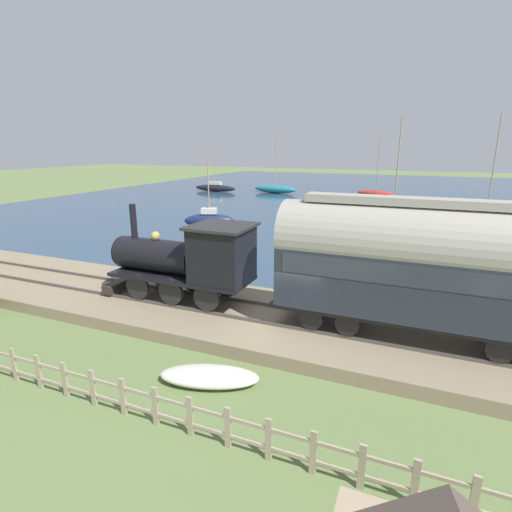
{
  "coord_description": "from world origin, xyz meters",
  "views": [
    {
      "loc": [
        -12.45,
        -3.88,
        6.43
      ],
      "look_at": [
        4.66,
        3.27,
        1.27
      ],
      "focal_mm": 28.0,
      "sensor_mm": 36.0,
      "label": 1
    }
  ],
  "objects": [
    {
      "name": "steam_locomotive",
      "position": [
        0.14,
        4.12,
        2.28
      ],
      "size": [
        2.15,
        6.2,
        3.63
      ],
      "color": "black",
      "rests_on": "rail_embankment"
    },
    {
      "name": "picket_fence",
      "position": [
        -5.91,
        -0.0,
        0.52
      ],
      "size": [
        0.06,
        20.14,
        1.02
      ],
      "color": "gray",
      "rests_on": "ground"
    },
    {
      "name": "sailboat_teal",
      "position": [
        40.0,
        15.16,
        0.58
      ],
      "size": [
        2.43,
        6.45,
        7.52
      ],
      "rotation": [
        0.0,
        0.0,
        -0.12
      ],
      "color": "#1E707A",
      "rests_on": "harbor_water"
    },
    {
      "name": "sailboat_white",
      "position": [
        26.07,
        -9.0,
        0.64
      ],
      "size": [
        1.17,
        4.1,
        8.91
      ],
      "rotation": [
        0.0,
        0.0,
        -0.02
      ],
      "color": "white",
      "rests_on": "harbor_water"
    },
    {
      "name": "rail_embankment",
      "position": [
        0.14,
        0.0,
        0.23
      ],
      "size": [
        5.31,
        56.0,
        0.57
      ],
      "color": "#84755B",
      "rests_on": "ground"
    },
    {
      "name": "sailboat_black",
      "position": [
        38.54,
        23.78,
        0.56
      ],
      "size": [
        1.31,
        6.5,
        6.8
      ],
      "rotation": [
        0.0,
        0.0,
        -0.02
      ],
      "color": "black",
      "rests_on": "harbor_water"
    },
    {
      "name": "ground_plane",
      "position": [
        0.0,
        0.0,
        0.0
      ],
      "size": [
        200.0,
        200.0,
        0.0
      ],
      "primitive_type": "plane",
      "color": "#607542"
    },
    {
      "name": "sailboat_navy",
      "position": [
        15.12,
        11.68,
        0.67
      ],
      "size": [
        2.36,
        4.17,
        5.95
      ],
      "rotation": [
        0.0,
        0.0,
        0.33
      ],
      "color": "#192347",
      "rests_on": "harbor_water"
    },
    {
      "name": "passenger_coach",
      "position": [
        0.14,
        -4.19,
        2.98
      ],
      "size": [
        2.23,
        9.38,
        4.38
      ],
      "color": "black",
      "rests_on": "rail_embankment"
    },
    {
      "name": "beached_dinghy",
      "position": [
        -3.91,
        1.1,
        0.22
      ],
      "size": [
        1.88,
        3.0,
        0.44
      ],
      "color": "beige",
      "rests_on": "ground"
    },
    {
      "name": "harbor_water",
      "position": [
        43.09,
        0.0,
        0.0
      ],
      "size": [
        80.0,
        80.0,
        0.01
      ],
      "color": "#2D4760",
      "rests_on": "ground"
    },
    {
      "name": "rowboat_far_out",
      "position": [
        8.41,
        -4.43,
        0.27
      ],
      "size": [
        1.31,
        3.06,
        0.52
      ],
      "rotation": [
        0.0,
        0.0,
        -0.18
      ],
      "color": "#B7B2A3",
      "rests_on": "harbor_water"
    },
    {
      "name": "sailboat_green",
      "position": [
        19.53,
        -1.92,
        0.65
      ],
      "size": [
        1.4,
        4.02,
        8.42
      ],
      "rotation": [
        0.0,
        0.0,
        -0.02
      ],
      "color": "#236B42",
      "rests_on": "harbor_water"
    },
    {
      "name": "sailboat_red",
      "position": [
        40.97,
        1.76,
        0.47
      ],
      "size": [
        3.2,
        5.35,
        7.56
      ],
      "rotation": [
        0.0,
        0.0,
        -0.35
      ],
      "color": "#B72D23",
      "rests_on": "harbor_water"
    }
  ]
}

